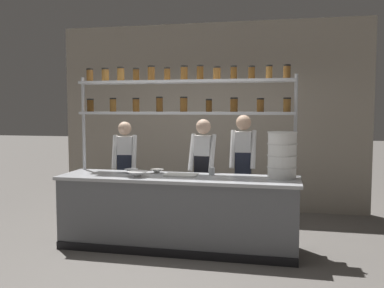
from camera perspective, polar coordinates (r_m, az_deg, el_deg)
The scene contains 13 objects.
ground_plane at distance 5.60m, azimuth -1.89°, elevation -13.67°, with size 40.00×40.00×0.00m, color slate.
back_wall at distance 7.57m, azimuth 2.37°, elevation 3.64°, with size 5.43×0.12×3.25m, color #9E9384.
prep_counter at distance 5.47m, azimuth -1.90°, elevation -9.11°, with size 3.03×0.76×0.92m.
spice_shelf_unit at distance 5.64m, azimuth -1.24°, elevation 5.98°, with size 2.91×0.28×2.34m.
chef_left at distance 6.48m, azimuth -8.90°, elevation -3.05°, with size 0.40×0.33×1.58m.
chef_center at distance 5.95m, azimuth 1.50°, elevation -3.37°, with size 0.38×0.30×1.62m.
chef_right at distance 6.06m, azimuth 6.84°, elevation -2.87°, with size 0.36×0.29×1.68m.
container_stack at distance 5.34m, azimuth 11.91°, elevation -1.44°, with size 0.36×0.36×0.57m.
cutting_board at distance 5.41m, azimuth -1.48°, elevation -4.17°, with size 0.40×0.26×0.02m.
prep_bowl_near_left at distance 5.67m, azimuth -4.71°, elevation -3.64°, with size 0.18×0.18×0.05m.
prep_bowl_center_front at distance 5.37m, azimuth -7.32°, elevation -4.02°, with size 0.27×0.27×0.07m.
prep_bowl_center_back at distance 5.73m, azimuth -8.10°, elevation -3.58°, with size 0.19×0.19×0.05m.
serving_cup_front at distance 5.49m, azimuth 2.65°, elevation -3.65°, with size 0.08×0.08×0.10m.
Camera 1 is at (1.31, -5.15, 1.77)m, focal length 40.00 mm.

